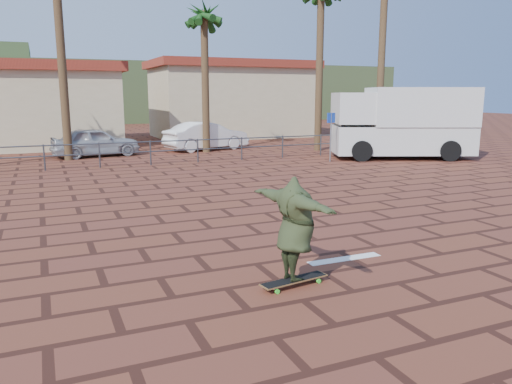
% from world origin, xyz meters
% --- Properties ---
extents(ground, '(120.00, 120.00, 0.00)m').
position_xyz_m(ground, '(0.00, 0.00, 0.00)').
color(ground, '#5E2C1F').
rests_on(ground, ground).
extents(paint_stripe, '(1.40, 0.22, 0.01)m').
position_xyz_m(paint_stripe, '(0.70, -1.20, 0.00)').
color(paint_stripe, white).
rests_on(paint_stripe, ground).
extents(guardrail, '(24.06, 0.06, 1.00)m').
position_xyz_m(guardrail, '(0.00, 12.00, 0.68)').
color(guardrail, '#47494F').
rests_on(guardrail, ground).
extents(palm_center, '(2.40, 2.40, 7.75)m').
position_xyz_m(palm_center, '(3.50, 15.50, 6.36)').
color(palm_center, brown).
rests_on(palm_center, ground).
extents(building_east, '(10.60, 6.60, 5.00)m').
position_xyz_m(building_east, '(8.00, 24.00, 2.54)').
color(building_east, beige).
rests_on(building_east, ground).
extents(hill_front, '(70.00, 18.00, 6.00)m').
position_xyz_m(hill_front, '(0.00, 50.00, 3.00)').
color(hill_front, '#384C28').
rests_on(hill_front, ground).
extents(longboard, '(1.14, 0.42, 0.11)m').
position_xyz_m(longboard, '(-0.70, -1.97, 0.09)').
color(longboard, olive).
rests_on(longboard, ground).
extents(skateboarder, '(0.80, 1.99, 1.58)m').
position_xyz_m(skateboarder, '(-0.70, -1.97, 0.90)').
color(skateboarder, '#2E391E').
rests_on(skateboarder, longboard).
extents(campervan, '(6.55, 4.67, 3.13)m').
position_xyz_m(campervan, '(10.93, 9.81, 1.65)').
color(campervan, silver).
rests_on(campervan, ground).
extents(car_silver, '(4.10, 2.04, 1.34)m').
position_xyz_m(car_silver, '(-1.74, 15.85, 0.67)').
color(car_silver, '#A5A7AB').
rests_on(car_silver, ground).
extents(car_white, '(4.60, 2.51, 1.44)m').
position_xyz_m(car_white, '(3.81, 16.48, 0.72)').
color(car_white, white).
rests_on(car_white, ground).
extents(street_sign, '(0.42, 0.11, 2.07)m').
position_xyz_m(street_sign, '(7.29, 10.00, 1.45)').
color(street_sign, gray).
rests_on(street_sign, ground).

